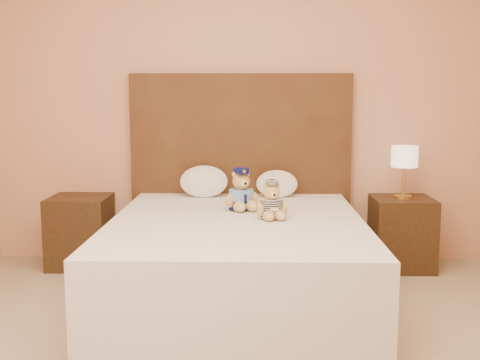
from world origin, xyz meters
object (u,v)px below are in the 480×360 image
lamp (405,159)px  pillow_right (277,182)px  nightstand_right (402,233)px  teddy_police (241,189)px  pillow_left (204,180)px  teddy_prisoner (272,201)px  bed (237,260)px  nightstand_left (80,231)px

lamp → pillow_right: (-0.97, 0.03, -0.19)m
nightstand_right → lamp: size_ratio=1.38×
teddy_police → pillow_left: size_ratio=0.77×
teddy_police → pillow_right: bearing=40.3°
teddy_police → pillow_right: (0.26, 0.54, -0.03)m
teddy_prisoner → pillow_left: 0.97m
lamp → nightstand_right: bearing=0.0°
lamp → pillow_right: size_ratio=1.25×
bed → teddy_prisoner: 0.45m
teddy_police → pillow_right: 0.60m
teddy_police → pillow_left: teddy_police is taller
lamp → teddy_police: (-1.23, -0.51, -0.16)m
pillow_left → pillow_right: pillow_left is taller
lamp → pillow_left: 1.54m
nightstand_left → lamp: (2.50, 0.00, 0.57)m
nightstand_right → pillow_left: 1.58m
nightstand_left → teddy_police: size_ratio=1.93×
nightstand_left → pillow_left: pillow_left is taller
bed → lamp: 1.59m
nightstand_left → lamp: size_ratio=1.38×
teddy_prisoner → pillow_left: bearing=106.9°
teddy_prisoner → nightstand_right: bearing=23.5°
pillow_left → pillow_right: size_ratio=1.16×
nightstand_left → teddy_prisoner: bearing=-28.5°
teddy_police → teddy_prisoner: 0.36m
nightstand_left → lamp: 2.56m
pillow_right → lamp: bearing=-1.8°
bed → pillow_left: 0.97m
lamp → teddy_police: bearing=-157.7°
lamp → pillow_left: (-1.53, 0.03, -0.17)m
teddy_police → teddy_prisoner: size_ratio=1.20×
bed → nightstand_right: same height
bed → lamp: bearing=32.6°
nightstand_right → lamp: lamp is taller
nightstand_right → pillow_right: size_ratio=1.72×
lamp → nightstand_left: bearing=180.0°
nightstand_left → pillow_left: size_ratio=1.48×
nightstand_left → teddy_police: bearing=-21.7°
bed → pillow_right: pillow_right is taller
lamp → teddy_police: size_ratio=1.40×
teddy_police → pillow_right: size_ratio=0.89×
nightstand_left → teddy_prisoner: teddy_prisoner is taller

